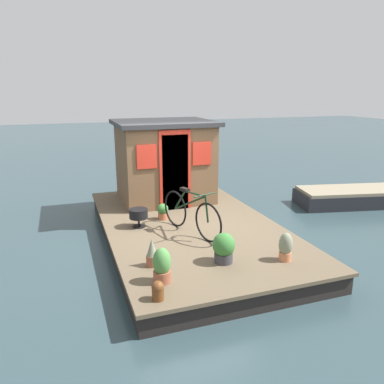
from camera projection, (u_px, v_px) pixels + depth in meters
name	position (u px, v px, depth m)	size (l,w,h in m)	color
ground_plane	(189.00, 240.00, 7.88)	(60.00, 60.00, 0.00)	#2D4247
houseboat_deck	(189.00, 231.00, 7.83)	(5.90, 3.37, 0.38)	brown
houseboat_cabin	(164.00, 160.00, 9.19)	(1.99, 2.31, 1.93)	brown
bicycle	(191.00, 213.00, 7.08)	(1.66, 0.66, 0.87)	black
potted_plant_sage	(224.00, 248.00, 5.92)	(0.36, 0.36, 0.49)	#38383D
potted_plant_succulent	(162.00, 266.00, 5.31)	(0.26, 0.26, 0.52)	#935138
potted_plant_fern	(152.00, 253.00, 5.81)	(0.18, 0.18, 0.45)	#935138
potted_plant_geranium	(286.00, 247.00, 5.99)	(0.22, 0.22, 0.47)	#C6754C
potted_plant_mint	(163.00, 211.00, 7.92)	(0.23, 0.23, 0.34)	#B2603D
charcoal_grill	(139.00, 214.00, 7.46)	(0.37, 0.37, 0.37)	black
mooring_bollard	(158.00, 290.00, 4.88)	(0.17, 0.17, 0.26)	brown
dinghy_boat	(355.00, 197.00, 10.20)	(1.74, 3.28, 0.45)	#232328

